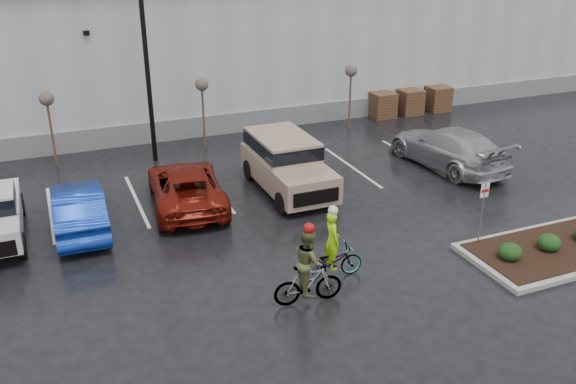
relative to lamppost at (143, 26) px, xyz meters
name	(u,v)px	position (x,y,z in m)	size (l,w,h in m)	color
ground	(375,274)	(4.00, -12.00, -5.69)	(120.00, 120.00, 0.00)	black
warehouse	(185,35)	(4.00, 9.99, -2.04)	(60.50, 15.50, 7.20)	#AEB1B3
wooded_ridge	(124,5)	(4.00, 33.00, -2.69)	(80.00, 25.00, 6.00)	#2E441C
lamppost	(143,26)	(0.00, 0.00, 0.00)	(0.50, 1.00, 9.22)	black
sapling_west	(47,103)	(-4.00, 1.00, -2.96)	(0.60, 0.60, 3.20)	#482D1C
sapling_mid	(202,88)	(2.50, 1.00, -2.96)	(0.60, 0.60, 3.20)	#482D1C
sapling_east	(351,74)	(10.00, 1.00, -2.96)	(0.60, 0.60, 3.20)	#482D1C
pallet_stack_a	(382,105)	(12.50, 2.00, -5.01)	(1.20, 1.20, 1.35)	#482D1C
pallet_stack_b	(410,102)	(14.20, 2.00, -5.01)	(1.20, 1.20, 1.35)	#482D1C
pallet_stack_c	(437,98)	(16.00, 2.00, -5.01)	(1.20, 1.20, 1.35)	#482D1C
shrub_a	(510,252)	(8.00, -13.00, -5.27)	(0.70, 0.70, 0.52)	#143613
shrub_b	(549,243)	(9.50, -13.00, -5.27)	(0.70, 0.70, 0.52)	#143613
fire_lane_sign	(483,207)	(7.80, -11.80, -4.28)	(0.30, 0.05, 2.20)	gray
car_blue	(79,208)	(-3.60, -5.65, -4.92)	(1.61, 4.62, 1.52)	#0E2D9A
car_red	(186,186)	(0.13, -5.13, -4.95)	(2.44, 5.29, 1.47)	maroon
suv_tan	(288,166)	(4.03, -5.32, -4.66)	(2.20, 5.10, 2.06)	tan
car_far_silver	(448,147)	(11.25, -5.43, -4.85)	(2.35, 5.78, 1.68)	#A9AAB1
cyclist_hivis	(332,256)	(2.74, -11.64, -4.98)	(1.90, 0.75, 2.27)	#3F3F44
cyclist_olive	(308,274)	(1.60, -12.55, -4.82)	(1.87, 0.92, 2.37)	#3F3F44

